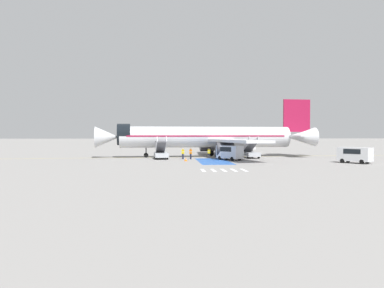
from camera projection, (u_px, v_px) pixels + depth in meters
name	position (u px, v px, depth m)	size (l,w,h in m)	color
ground_plane	(199.00, 157.00, 68.81)	(600.00, 600.00, 0.00)	gray
apron_leadline_yellow	(206.00, 157.00, 69.14)	(0.20, 75.47, 0.01)	gold
apron_stand_patch_blue	(213.00, 161.00, 57.99)	(4.77, 13.88, 0.01)	#2856A8
apron_walkway_bar_0	(203.00, 170.00, 43.39)	(0.44, 3.60, 0.01)	silver
apron_walkway_bar_1	(213.00, 170.00, 43.47)	(0.44, 3.60, 0.01)	silver
apron_walkway_bar_2	(224.00, 170.00, 43.55)	(0.44, 3.60, 0.01)	silver
apron_walkway_bar_3	(234.00, 170.00, 43.63)	(0.44, 3.60, 0.01)	silver
apron_walkway_bar_4	(244.00, 170.00, 43.71)	(0.44, 3.60, 0.01)	silver
airliner	(210.00, 137.00, 69.15)	(41.56, 35.03, 10.87)	silver
boarding_stairs_forward	(161.00, 153.00, 63.36)	(2.63, 5.38, 3.85)	#ADB2BA
boarding_stairs_aft	(250.00, 153.00, 65.82)	(2.63, 5.38, 3.83)	#ADB2BA
fuel_tanker	(236.00, 144.00, 91.38)	(9.17, 3.74, 3.66)	#38383D
service_van_0	(230.00, 152.00, 60.45)	(4.08, 4.81, 2.36)	silver
service_van_1	(355.00, 154.00, 54.01)	(4.37, 4.80, 2.29)	silver
ground_crew_0	(183.00, 153.00, 62.80)	(0.49, 0.40, 1.87)	#191E38
ground_crew_1	(191.00, 153.00, 62.68)	(0.47, 0.46, 1.87)	#191E38
ground_crew_2	(209.00, 153.00, 65.24)	(0.49, 0.41, 1.73)	#2D2D33
traffic_cone_0	(186.00, 159.00, 58.33)	(0.50, 0.50, 0.56)	orange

